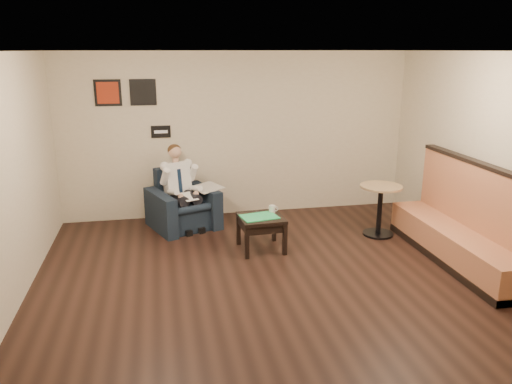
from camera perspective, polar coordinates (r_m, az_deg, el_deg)
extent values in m
plane|color=black|center=(6.25, 2.56, -10.84)|extent=(6.00, 6.00, 0.00)
cube|color=beige|center=(8.63, -2.08, 6.53)|extent=(6.00, 0.02, 2.80)
cube|color=beige|center=(3.11, 16.43, -11.88)|extent=(6.00, 0.02, 2.80)
cube|color=beige|center=(5.83, -27.25, 0.10)|extent=(0.02, 6.00, 2.80)
cube|color=beige|center=(7.09, 27.02, 2.69)|extent=(0.02, 6.00, 2.80)
cube|color=white|center=(5.58, 2.93, 15.79)|extent=(6.00, 6.00, 0.02)
cube|color=black|center=(8.50, -10.82, 6.79)|extent=(0.32, 0.02, 0.20)
cube|color=#A32C14|center=(8.45, -16.57, 10.81)|extent=(0.42, 0.03, 0.42)
cube|color=black|center=(8.42, -12.78, 11.06)|extent=(0.42, 0.03, 0.42)
cube|color=black|center=(8.19, -8.36, -0.86)|extent=(1.25, 1.25, 0.94)
cube|color=white|center=(7.96, -7.72, -0.52)|extent=(0.32, 0.37, 0.01)
cube|color=silver|center=(8.21, -5.63, 0.51)|extent=(0.58, 0.63, 0.01)
cube|color=black|center=(7.26, 0.58, -4.71)|extent=(0.65, 0.65, 0.51)
cube|color=#2BDB77|center=(7.14, 0.37, -2.84)|extent=(0.57, 0.45, 0.01)
cylinder|color=white|center=(7.33, 1.85, -1.96)|extent=(0.10, 0.10, 0.11)
cube|color=black|center=(7.35, 0.65, -2.30)|extent=(0.17, 0.10, 0.01)
cube|color=#B56B46|center=(7.28, 22.22, -2.34)|extent=(0.63, 2.65, 1.35)
cylinder|color=#A18057|center=(8.01, 13.94, -2.06)|extent=(0.81, 0.81, 0.80)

